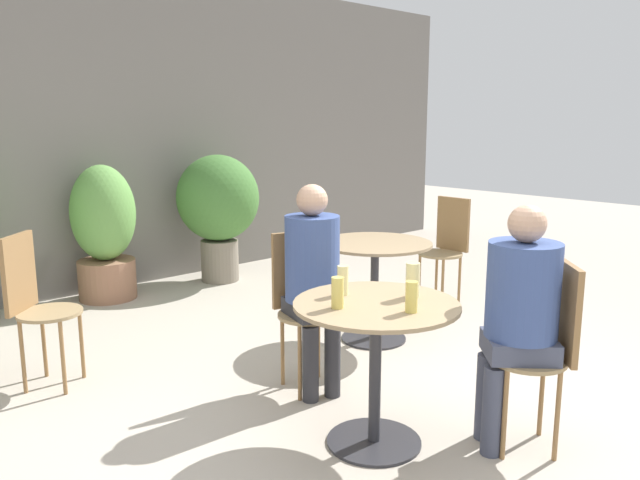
{
  "coord_description": "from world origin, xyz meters",
  "views": [
    {
      "loc": [
        -2.27,
        -1.8,
        1.6
      ],
      "look_at": [
        -0.12,
        0.53,
        0.98
      ],
      "focal_mm": 35.0,
      "sensor_mm": 36.0,
      "label": 1
    }
  ],
  "objects_px": {
    "beer_glass_0": "(338,293)",
    "beer_glass_2": "(413,280)",
    "bistro_chair_1": "(303,295)",
    "seated_person_0": "(519,307)",
    "beer_glass_1": "(412,297)",
    "bistro_chair_4": "(447,241)",
    "potted_plant_1": "(104,230)",
    "potted_plant_2": "(218,204)",
    "cafe_table_far": "(375,267)",
    "cafe_table_near": "(376,339)",
    "seated_person_1": "(313,271)",
    "bistro_chair_2": "(34,296)",
    "bistro_chair_0": "(547,339)",
    "beer_glass_3": "(343,280)"
  },
  "relations": [
    {
      "from": "beer_glass_0",
      "to": "cafe_table_near",
      "type": "bearing_deg",
      "value": -18.03
    },
    {
      "from": "beer_glass_0",
      "to": "beer_glass_2",
      "type": "distance_m",
      "value": 0.42
    },
    {
      "from": "cafe_table_far",
      "to": "potted_plant_1",
      "type": "relative_size",
      "value": 0.68
    },
    {
      "from": "seated_person_0",
      "to": "seated_person_1",
      "type": "bearing_deg",
      "value": -120.05
    },
    {
      "from": "cafe_table_near",
      "to": "bistro_chair_4",
      "type": "height_order",
      "value": "bistro_chair_4"
    },
    {
      "from": "cafe_table_far",
      "to": "seated_person_0",
      "type": "bearing_deg",
      "value": -112.99
    },
    {
      "from": "beer_glass_2",
      "to": "beer_glass_3",
      "type": "height_order",
      "value": "beer_glass_2"
    },
    {
      "from": "bistro_chair_1",
      "to": "beer_glass_2",
      "type": "relative_size",
      "value": 5.37
    },
    {
      "from": "bistro_chair_0",
      "to": "bistro_chair_1",
      "type": "relative_size",
      "value": 1.0
    },
    {
      "from": "bistro_chair_0",
      "to": "potted_plant_2",
      "type": "distance_m",
      "value": 3.88
    },
    {
      "from": "bistro_chair_2",
      "to": "beer_glass_3",
      "type": "xyz_separation_m",
      "value": [
        0.96,
        -1.65,
        0.25
      ]
    },
    {
      "from": "bistro_chair_1",
      "to": "beer_glass_2",
      "type": "xyz_separation_m",
      "value": [
        -0.02,
        -0.85,
        0.26
      ]
    },
    {
      "from": "bistro_chair_4",
      "to": "beer_glass_3",
      "type": "bearing_deg",
      "value": -66.49
    },
    {
      "from": "beer_glass_0",
      "to": "cafe_table_far",
      "type": "bearing_deg",
      "value": 36.08
    },
    {
      "from": "cafe_table_far",
      "to": "bistro_chair_4",
      "type": "bearing_deg",
      "value": 9.44
    },
    {
      "from": "bistro_chair_0",
      "to": "bistro_chair_2",
      "type": "bearing_deg",
      "value": -101.99
    },
    {
      "from": "bistro_chair_2",
      "to": "seated_person_0",
      "type": "distance_m",
      "value": 2.76
    },
    {
      "from": "seated_person_0",
      "to": "beer_glass_2",
      "type": "distance_m",
      "value": 0.51
    },
    {
      "from": "bistro_chair_1",
      "to": "seated_person_1",
      "type": "relative_size",
      "value": 0.75
    },
    {
      "from": "bistro_chair_0",
      "to": "bistro_chair_2",
      "type": "xyz_separation_m",
      "value": [
        -1.56,
        2.44,
        0.0
      ]
    },
    {
      "from": "bistro_chair_4",
      "to": "beer_glass_2",
      "type": "xyz_separation_m",
      "value": [
        -2.04,
        -1.26,
        0.26
      ]
    },
    {
      "from": "bistro_chair_2",
      "to": "potted_plant_1",
      "type": "distance_m",
      "value": 1.89
    },
    {
      "from": "beer_glass_0",
      "to": "beer_glass_3",
      "type": "xyz_separation_m",
      "value": [
        0.18,
        0.14,
        0.0
      ]
    },
    {
      "from": "cafe_table_far",
      "to": "seated_person_1",
      "type": "height_order",
      "value": "seated_person_1"
    },
    {
      "from": "bistro_chair_2",
      "to": "beer_glass_0",
      "type": "height_order",
      "value": "bistro_chair_2"
    },
    {
      "from": "bistro_chair_4",
      "to": "seated_person_0",
      "type": "bearing_deg",
      "value": -46.63
    },
    {
      "from": "potted_plant_2",
      "to": "beer_glass_1",
      "type": "bearing_deg",
      "value": -109.8
    },
    {
      "from": "cafe_table_far",
      "to": "beer_glass_3",
      "type": "relative_size",
      "value": 5.47
    },
    {
      "from": "bistro_chair_2",
      "to": "bistro_chair_4",
      "type": "height_order",
      "value": "same"
    },
    {
      "from": "bistro_chair_1",
      "to": "potted_plant_2",
      "type": "distance_m",
      "value": 2.65
    },
    {
      "from": "beer_glass_1",
      "to": "seated_person_0",
      "type": "bearing_deg",
      "value": -30.3
    },
    {
      "from": "bistro_chair_2",
      "to": "seated_person_1",
      "type": "bearing_deg",
      "value": -89.01
    },
    {
      "from": "beer_glass_0",
      "to": "beer_glass_1",
      "type": "xyz_separation_m",
      "value": [
        0.2,
        -0.27,
        -0.0
      ]
    },
    {
      "from": "bistro_chair_4",
      "to": "potted_plant_2",
      "type": "relative_size",
      "value": 0.74
    },
    {
      "from": "potted_plant_1",
      "to": "beer_glass_1",
      "type": "bearing_deg",
      "value": -92.07
    },
    {
      "from": "cafe_table_far",
      "to": "beer_glass_1",
      "type": "xyz_separation_m",
      "value": [
        -1.11,
        -1.23,
        0.26
      ]
    },
    {
      "from": "seated_person_1",
      "to": "beer_glass_3",
      "type": "relative_size",
      "value": 8.3
    },
    {
      "from": "beer_glass_2",
      "to": "potted_plant_1",
      "type": "distance_m",
      "value": 3.45
    },
    {
      "from": "seated_person_1",
      "to": "beer_glass_2",
      "type": "relative_size",
      "value": 7.12
    },
    {
      "from": "bistro_chair_0",
      "to": "seated_person_1",
      "type": "height_order",
      "value": "seated_person_1"
    },
    {
      "from": "bistro_chair_0",
      "to": "beer_glass_0",
      "type": "relative_size",
      "value": 6.3
    },
    {
      "from": "bistro_chair_4",
      "to": "potted_plant_1",
      "type": "relative_size",
      "value": 0.77
    },
    {
      "from": "seated_person_1",
      "to": "beer_glass_1",
      "type": "xyz_separation_m",
      "value": [
        -0.18,
        -0.86,
        0.06
      ]
    },
    {
      "from": "bistro_chair_0",
      "to": "cafe_table_near",
      "type": "bearing_deg",
      "value": -90.0
    },
    {
      "from": "cafe_table_far",
      "to": "bistro_chair_2",
      "type": "distance_m",
      "value": 2.25
    },
    {
      "from": "cafe_table_near",
      "to": "potted_plant_2",
      "type": "bearing_deg",
      "value": 68.95
    },
    {
      "from": "bistro_chair_1",
      "to": "beer_glass_0",
      "type": "bearing_deg",
      "value": -104.38
    },
    {
      "from": "seated_person_0",
      "to": "beer_glass_1",
      "type": "height_order",
      "value": "seated_person_0"
    },
    {
      "from": "bistro_chair_2",
      "to": "beer_glass_3",
      "type": "relative_size",
      "value": 6.26
    },
    {
      "from": "bistro_chair_0",
      "to": "beer_glass_1",
      "type": "relative_size",
      "value": 6.45
    }
  ]
}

